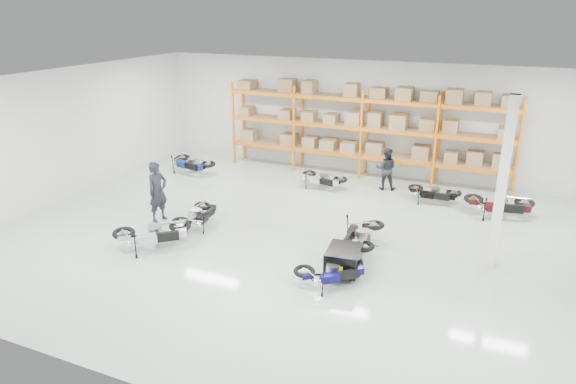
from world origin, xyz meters
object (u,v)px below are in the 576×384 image
at_px(moto_silver_left, 153,229).
at_px(moto_back_d, 500,200).
at_px(moto_blue_centre, 332,268).
at_px(moto_black_far_left, 198,212).
at_px(person_back, 386,169).
at_px(moto_touring_right, 361,231).
at_px(trailer, 343,260).
at_px(moto_back_c, 434,190).
at_px(person_left, 158,192).
at_px(moto_back_a, 191,160).
at_px(moto_back_b, 322,176).

xyz_separation_m(moto_silver_left, moto_back_d, (8.84, 6.33, 0.00)).
bearing_deg(moto_blue_centre, moto_black_far_left, 28.08).
height_order(moto_blue_centre, person_back, person_back).
bearing_deg(person_back, moto_touring_right, 86.14).
distance_m(moto_silver_left, moto_back_d, 10.87).
height_order(trailer, moto_back_c, moto_back_c).
bearing_deg(person_left, moto_blue_centre, -91.20).
bearing_deg(person_left, moto_back_d, -51.68).
height_order(moto_silver_left, moto_black_far_left, moto_silver_left).
bearing_deg(moto_back_a, moto_back_d, -75.08).
relative_size(moto_blue_centre, moto_back_b, 0.99).
bearing_deg(moto_blue_centre, moto_back_a, 9.96).
xyz_separation_m(moto_black_far_left, trailer, (5.06, -1.10, -0.07)).
xyz_separation_m(moto_silver_left, moto_touring_right, (5.38, 2.26, -0.02)).
relative_size(trailer, moto_back_c, 1.11).
bearing_deg(moto_back_c, moto_back_b, 90.96).
bearing_deg(moto_back_c, person_back, 67.91).
relative_size(moto_back_d, person_back, 1.18).
xyz_separation_m(moto_silver_left, moto_black_far_left, (0.32, 1.77, -0.08)).
bearing_deg(moto_black_far_left, moto_back_a, -58.38).
bearing_deg(trailer, moto_black_far_left, 161.81).
bearing_deg(moto_blue_centre, moto_back_b, -20.91).
xyz_separation_m(trailer, moto_back_b, (-2.76, 6.02, 0.06)).
relative_size(moto_silver_left, moto_back_b, 1.18).
bearing_deg(moto_touring_right, moto_silver_left, -160.82).
distance_m(moto_silver_left, moto_black_far_left, 1.80).
height_order(moto_silver_left, moto_back_b, moto_silver_left).
distance_m(moto_back_c, person_back, 2.04).
distance_m(moto_back_b, moto_back_d, 6.24).
distance_m(moto_black_far_left, trailer, 5.18).
xyz_separation_m(moto_silver_left, moto_back_c, (6.69, 6.78, -0.10)).
xyz_separation_m(moto_back_c, moto_back_d, (2.15, -0.45, 0.10)).
height_order(moto_touring_right, trailer, moto_touring_right).
distance_m(person_left, person_back, 8.28).
height_order(moto_blue_centre, moto_back_a, moto_back_a).
bearing_deg(moto_back_b, trailer, -147.23).
bearing_deg(moto_touring_right, moto_black_far_left, -178.06).
height_order(moto_black_far_left, moto_touring_right, moto_touring_right).
relative_size(moto_silver_left, moto_touring_right, 1.05).
bearing_deg(moto_back_a, person_left, -143.30).
distance_m(trailer, moto_back_c, 6.26).
relative_size(moto_back_d, person_left, 0.97).
height_order(moto_blue_centre, moto_black_far_left, moto_black_far_left).
height_order(moto_black_far_left, moto_back_b, moto_black_far_left).
relative_size(moto_silver_left, moto_black_far_left, 1.16).
height_order(moto_back_c, person_back, person_back).
bearing_deg(moto_back_b, moto_back_c, -80.49).
bearing_deg(moto_black_far_left, person_left, -1.89).
distance_m(moto_black_far_left, person_back, 7.31).
distance_m(moto_back_c, moto_back_d, 2.20).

